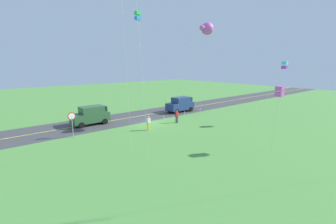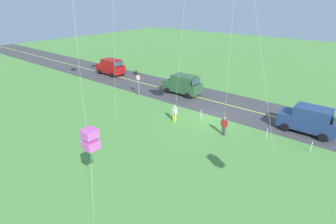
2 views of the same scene
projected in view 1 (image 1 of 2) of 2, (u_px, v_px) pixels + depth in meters
name	position (u px, v px, depth m)	size (l,w,h in m)	color
ground_plane	(150.00, 123.00, 29.65)	(120.00, 120.00, 0.10)	#549342
asphalt_road	(133.00, 117.00, 32.63)	(120.00, 7.00, 0.00)	#424244
road_centre_stripe	(133.00, 117.00, 32.63)	(120.00, 0.16, 0.00)	#E5E04C
car_suv_foreground	(91.00, 115.00, 28.44)	(4.40, 2.12, 2.24)	#2D5633
car_parked_west_near	(180.00, 104.00, 36.14)	(4.40, 2.12, 2.24)	navy
stop_sign	(72.00, 120.00, 23.34)	(0.76, 0.08, 2.56)	gray
person_adult_near	(177.00, 116.00, 29.33)	(0.58, 0.22, 1.60)	#3F3F47
person_adult_companion	(148.00, 123.00, 26.03)	(0.58, 0.22, 1.60)	yellow
kite_blue_mid	(138.00, 16.00, 24.78)	(0.56, 1.76, 12.71)	silver
kite_green_far	(280.00, 91.00, 19.31)	(0.94, 0.56, 5.48)	silver
kite_pink_drift	(285.00, 65.00, 28.04)	(1.86, 2.78, 7.55)	silver
kite_cyan_top	(207.00, 29.00, 26.50)	(3.18, 3.45, 11.90)	silver
fence_post_0	(200.00, 111.00, 34.51)	(0.05, 0.05, 0.90)	silver
fence_post_1	(185.00, 114.00, 32.46)	(0.05, 0.05, 0.90)	silver
fence_post_2	(164.00, 118.00, 30.10)	(0.05, 0.05, 0.90)	silver
fence_post_3	(149.00, 121.00, 28.59)	(0.05, 0.05, 0.90)	silver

